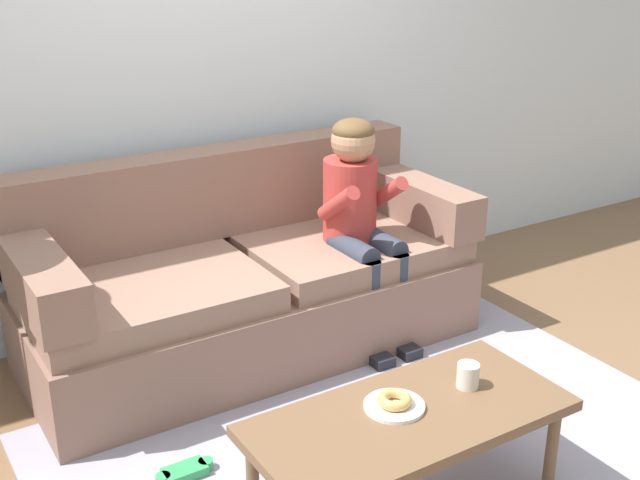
{
  "coord_description": "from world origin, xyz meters",
  "views": [
    {
      "loc": [
        -1.62,
        -2.33,
        1.92
      ],
      "look_at": [
        0.11,
        0.45,
        0.65
      ],
      "focal_mm": 45.14,
      "sensor_mm": 36.0,
      "label": 1
    }
  ],
  "objects_px": {
    "donut": "(395,400)",
    "mug": "(468,375)",
    "couch": "(246,282)",
    "person_child": "(359,210)",
    "coffee_table": "(409,423)",
    "toy_controller": "(185,473)"
  },
  "relations": [
    {
      "from": "mug",
      "to": "toy_controller",
      "type": "bearing_deg",
      "value": 148.27
    },
    {
      "from": "toy_controller",
      "to": "coffee_table",
      "type": "bearing_deg",
      "value": -50.67
    },
    {
      "from": "mug",
      "to": "donut",
      "type": "bearing_deg",
      "value": 174.75
    },
    {
      "from": "couch",
      "to": "mug",
      "type": "relative_size",
      "value": 23.5
    },
    {
      "from": "donut",
      "to": "mug",
      "type": "relative_size",
      "value": 1.33
    },
    {
      "from": "couch",
      "to": "donut",
      "type": "distance_m",
      "value": 1.33
    },
    {
      "from": "person_child",
      "to": "mug",
      "type": "xyz_separation_m",
      "value": [
        -0.31,
        -1.14,
        -0.23
      ]
    },
    {
      "from": "coffee_table",
      "to": "donut",
      "type": "distance_m",
      "value": 0.09
    },
    {
      "from": "mug",
      "to": "couch",
      "type": "bearing_deg",
      "value": 98.32
    },
    {
      "from": "person_child",
      "to": "couch",
      "type": "bearing_deg",
      "value": 158.0
    },
    {
      "from": "person_child",
      "to": "mug",
      "type": "distance_m",
      "value": 1.2
    },
    {
      "from": "couch",
      "to": "person_child",
      "type": "relative_size",
      "value": 1.92
    },
    {
      "from": "coffee_table",
      "to": "donut",
      "type": "bearing_deg",
      "value": 117.95
    },
    {
      "from": "couch",
      "to": "mug",
      "type": "height_order",
      "value": "couch"
    },
    {
      "from": "mug",
      "to": "toy_controller",
      "type": "xyz_separation_m",
      "value": [
        -0.87,
        0.54,
        -0.42
      ]
    },
    {
      "from": "couch",
      "to": "mug",
      "type": "bearing_deg",
      "value": -81.68
    },
    {
      "from": "coffee_table",
      "to": "mug",
      "type": "bearing_deg",
      "value": 4.67
    },
    {
      "from": "person_child",
      "to": "donut",
      "type": "height_order",
      "value": "person_child"
    },
    {
      "from": "donut",
      "to": "toy_controller",
      "type": "height_order",
      "value": "donut"
    },
    {
      "from": "coffee_table",
      "to": "toy_controller",
      "type": "relative_size",
      "value": 4.94
    },
    {
      "from": "person_child",
      "to": "donut",
      "type": "distance_m",
      "value": 1.29
    },
    {
      "from": "coffee_table",
      "to": "toy_controller",
      "type": "distance_m",
      "value": 0.89
    }
  ]
}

